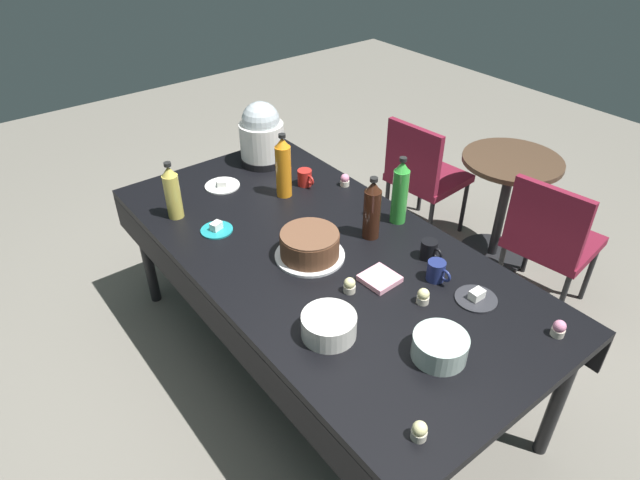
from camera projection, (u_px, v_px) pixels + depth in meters
The scene contains 25 objects.
ground at pixel (320, 363), 2.91m from camera, with size 9.00×9.00×0.00m, color slate.
potluck_table at pixel (320, 260), 2.51m from camera, with size 2.20×1.10×0.75m.
frosted_layer_cake at pixel (310, 245), 2.40m from camera, with size 0.31×0.31×0.13m.
slow_cooker at pixel (262, 135), 3.08m from camera, with size 0.26×0.26×0.36m.
glass_salad_bowl at pixel (440, 347), 1.92m from camera, with size 0.20×0.20×0.09m, color #B2C6BC.
ceramic_snack_bowl at pixel (329, 325), 2.01m from camera, with size 0.21×0.21×0.09m, color silver.
dessert_plate_white at pixel (222, 185), 2.94m from camera, with size 0.19×0.19×0.04m.
dessert_plate_teal at pixel (217, 229), 2.59m from camera, with size 0.15×0.15×0.05m.
dessert_plate_charcoal at pixel (476, 298), 2.19m from camera, with size 0.17×0.17×0.05m.
cupcake_lemon at pixel (419, 431), 1.66m from camera, with size 0.05×0.05×0.07m.
cupcake_rose at pixel (423, 296), 2.16m from camera, with size 0.05×0.05×0.07m.
cupcake_cocoa at pixel (345, 180), 2.94m from camera, with size 0.05×0.05×0.07m.
cupcake_mint at pixel (559, 329), 2.02m from camera, with size 0.05×0.05×0.07m.
cupcake_vanilla at pixel (350, 285), 2.22m from camera, with size 0.05×0.05×0.07m.
soda_bottle_ginger_ale at pixel (172, 192), 2.63m from camera, with size 0.08×0.08×0.30m.
soda_bottle_lime_soda at pixel (400, 192), 2.58m from camera, with size 0.08×0.08×0.34m.
soda_bottle_cola at pixel (372, 210), 2.48m from camera, with size 0.08×0.08×0.31m.
soda_bottle_orange_juice at pixel (283, 167), 2.78m from camera, with size 0.08×0.08×0.34m.
coffee_mug_navy at pixel (437, 271), 2.28m from camera, with size 0.12×0.08×0.09m.
coffee_mug_red at pixel (305, 178), 2.94m from camera, with size 0.12×0.08×0.09m.
coffee_mug_black at pixel (429, 250), 2.40m from camera, with size 0.11×0.07×0.09m.
paper_napkin_stack at pixel (380, 279), 2.29m from camera, with size 0.14×0.14×0.02m, color pink.
maroon_chair_left at pixel (423, 172), 3.62m from camera, with size 0.47×0.47×0.85m.
maroon_chair_right at pixel (550, 237), 3.01m from camera, with size 0.50×0.50×0.85m.
round_cafe_table at pixel (506, 191), 3.41m from camera, with size 0.60×0.60×0.72m.
Camera 1 is at (1.58, -1.23, 2.21)m, focal length 30.71 mm.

